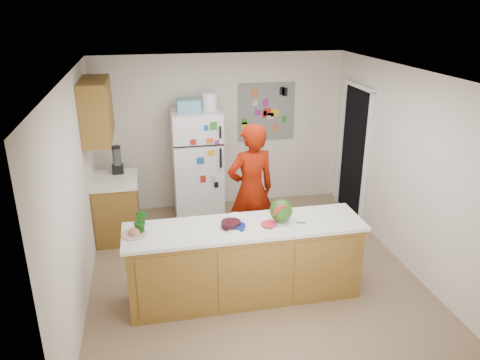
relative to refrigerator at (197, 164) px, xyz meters
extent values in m
cube|color=brown|center=(0.45, -1.88, -0.86)|extent=(4.00, 4.50, 0.02)
cube|color=beige|center=(0.45, 0.38, 0.40)|extent=(4.00, 0.02, 2.50)
cube|color=beige|center=(-1.56, -1.88, 0.40)|extent=(0.02, 4.50, 2.50)
cube|color=beige|center=(2.46, -1.88, 0.40)|extent=(0.02, 4.50, 2.50)
cube|color=white|center=(0.45, -1.88, 1.66)|extent=(4.00, 4.50, 0.02)
cube|color=black|center=(2.44, -0.43, 0.17)|extent=(0.03, 0.85, 2.04)
cube|color=brown|center=(0.25, -2.38, -0.41)|extent=(2.60, 0.62, 0.88)
cube|color=silver|center=(0.25, -2.38, 0.05)|extent=(2.68, 0.70, 0.04)
cube|color=brown|center=(-1.24, -0.53, -0.42)|extent=(0.60, 0.80, 0.86)
cube|color=silver|center=(-1.24, -0.53, 0.03)|extent=(0.64, 0.84, 0.04)
cube|color=brown|center=(-1.37, -0.58, 1.05)|extent=(0.35, 1.00, 0.80)
cube|color=silver|center=(0.00, 0.00, 0.00)|extent=(0.75, 0.70, 1.70)
cube|color=#5999B2|center=(-0.10, 0.00, 0.94)|extent=(0.35, 0.28, 0.18)
cube|color=slate|center=(1.20, 0.36, 0.70)|extent=(0.95, 0.01, 0.95)
imported|color=#721203|center=(0.55, -1.39, 0.06)|extent=(0.74, 0.56, 1.82)
cylinder|color=black|center=(-1.19, -0.29, 0.24)|extent=(0.12, 0.12, 0.38)
cube|color=white|center=(0.60, -2.39, 0.08)|extent=(0.47, 0.41, 0.01)
sphere|color=#336312|center=(0.66, -2.37, 0.21)|extent=(0.26, 0.26, 0.26)
cylinder|color=#DF3352|center=(0.50, -2.44, 0.09)|extent=(0.17, 0.17, 0.02)
cylinder|color=black|center=(0.09, -2.39, 0.11)|extent=(0.29, 0.29, 0.07)
cylinder|color=silver|center=(0.18, -2.22, 0.10)|extent=(0.22, 0.22, 0.06)
cylinder|color=navy|center=(0.17, -2.45, 0.10)|extent=(0.15, 0.15, 0.05)
cylinder|color=#B9B18F|center=(-0.95, -2.37, 0.08)|extent=(0.37, 0.37, 0.02)
cube|color=white|center=(0.12, -2.45, 0.08)|extent=(0.23, 0.22, 0.02)
cube|color=gray|center=(0.87, -2.46, 0.08)|extent=(0.10, 0.07, 0.01)
imported|color=#124812|center=(-0.88, -2.33, 0.21)|extent=(0.20, 0.19, 0.28)
camera|label=1|loc=(-0.75, -6.92, 2.40)|focal=35.00mm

